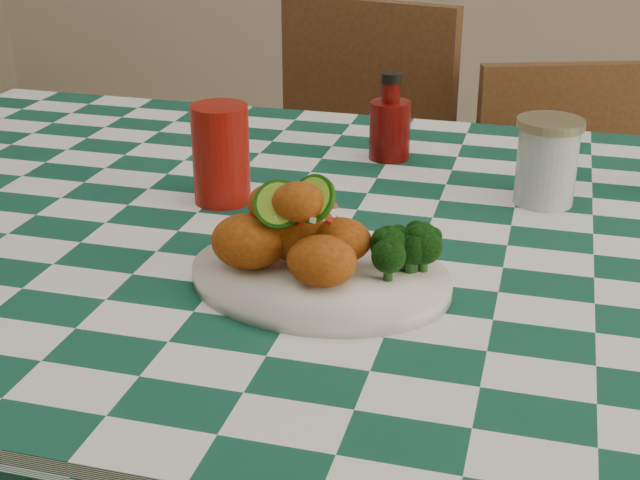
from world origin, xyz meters
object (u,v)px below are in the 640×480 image
(plate, at_px, (320,278))
(wooden_chair_right, at_px, (575,276))
(red_tumbler, at_px, (221,154))
(wooden_chair_left, at_px, (328,224))
(dining_table, at_px, (343,474))
(ketchup_bottle, at_px, (390,116))
(mason_jar, at_px, (547,162))
(fried_chicken_pile, at_px, (301,226))

(plate, height_order, wooden_chair_right, wooden_chair_right)
(red_tumbler, height_order, wooden_chair_left, wooden_chair_left)
(dining_table, xyz_separation_m, plate, (0.01, -0.16, 0.40))
(dining_table, relative_size, ketchup_bottle, 12.24)
(mason_jar, bearing_deg, wooden_chair_left, 128.23)
(plate, bearing_deg, red_tumbler, 132.79)
(plate, bearing_deg, fried_chicken_pile, 180.00)
(fried_chicken_pile, xyz_separation_m, ketchup_bottle, (0.01, 0.46, -0.00))
(plate, height_order, wooden_chair_left, wooden_chair_left)
(wooden_chair_right, bearing_deg, dining_table, -133.15)
(dining_table, height_order, mason_jar, mason_jar)
(red_tumbler, relative_size, wooden_chair_left, 0.15)
(red_tumbler, bearing_deg, dining_table, -14.55)
(wooden_chair_left, bearing_deg, ketchup_bottle, -51.30)
(plate, height_order, ketchup_bottle, ketchup_bottle)
(fried_chicken_pile, height_order, mason_jar, fried_chicken_pile)
(fried_chicken_pile, bearing_deg, wooden_chair_left, 102.91)
(dining_table, bearing_deg, wooden_chair_right, 66.24)
(plate, xyz_separation_m, red_tumbler, (-0.20, 0.21, 0.06))
(plate, bearing_deg, ketchup_bottle, 91.42)
(ketchup_bottle, xyz_separation_m, mason_jar, (0.24, -0.13, -0.01))
(red_tumbler, xyz_separation_m, wooden_chair_left, (-0.03, 0.69, -0.39))
(plate, xyz_separation_m, wooden_chair_left, (-0.23, 0.91, -0.33))
(wooden_chair_right, bearing_deg, fried_chicken_pile, -129.78)
(plate, distance_m, wooden_chair_right, 1.02)
(fried_chicken_pile, distance_m, mason_jar, 0.41)
(ketchup_bottle, height_order, mason_jar, ketchup_bottle)
(wooden_chair_right, bearing_deg, mason_jar, -117.48)
(mason_jar, xyz_separation_m, wooden_chair_right, (0.08, 0.57, -0.43))
(red_tumbler, bearing_deg, ketchup_bottle, 52.52)
(red_tumbler, bearing_deg, plate, -47.21)
(ketchup_bottle, relative_size, wooden_chair_left, 0.15)
(red_tumbler, distance_m, wooden_chair_left, 0.80)
(ketchup_bottle, xyz_separation_m, wooden_chair_left, (-0.22, 0.45, -0.39))
(red_tumbler, height_order, ketchup_bottle, same)
(ketchup_bottle, bearing_deg, dining_table, -89.79)
(ketchup_bottle, bearing_deg, wooden_chair_left, 115.74)
(dining_table, distance_m, wooden_chair_right, 0.80)
(dining_table, height_order, red_tumbler, red_tumbler)
(wooden_chair_right, bearing_deg, wooden_chair_left, 159.36)
(wooden_chair_left, bearing_deg, fried_chicken_pile, -64.13)
(red_tumbler, height_order, mason_jar, red_tumbler)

